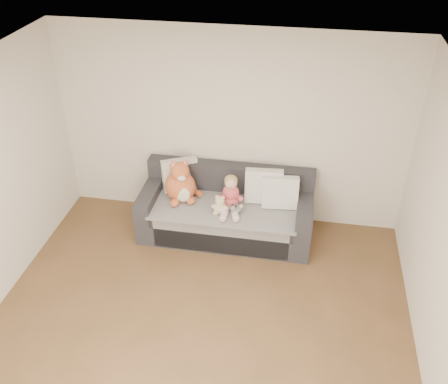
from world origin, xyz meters
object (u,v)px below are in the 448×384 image
teddy_bear (220,206)px  toddler (231,196)px  sofa (227,212)px  sippy_cup (224,206)px  plush_cat (181,184)px

teddy_bear → toddler: bearing=55.6°
sofa → sippy_cup: (0.00, -0.19, 0.22)m
teddy_bear → plush_cat: bearing=161.5°
sofa → toddler: toddler is taller
toddler → teddy_bear: (-0.11, -0.14, -0.09)m
toddler → plush_cat: size_ratio=0.77×
sofa → sippy_cup: 0.29m
sofa → plush_cat: (-0.59, -0.03, 0.38)m
sofa → toddler: bearing=-60.1°
plush_cat → sippy_cup: (0.59, -0.16, -0.16)m
plush_cat → teddy_bear: 0.61m
sofa → teddy_bear: bearing=-98.0°
toddler → teddy_bear: bearing=-135.2°
toddler → plush_cat: plush_cat is taller
toddler → sippy_cup: 0.16m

